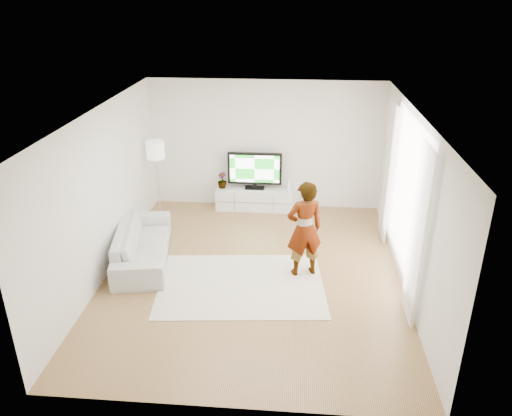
# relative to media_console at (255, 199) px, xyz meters

# --- Properties ---
(floor) EXTENTS (6.00, 6.00, 0.00)m
(floor) POSITION_rel_media_console_xyz_m (0.22, -2.76, -0.24)
(floor) COLOR #AC834E
(floor) RESTS_ON ground
(ceiling) EXTENTS (6.00, 6.00, 0.00)m
(ceiling) POSITION_rel_media_console_xyz_m (0.22, -2.76, 2.56)
(ceiling) COLOR white
(ceiling) RESTS_ON wall_back
(wall_left) EXTENTS (0.02, 6.00, 2.80)m
(wall_left) POSITION_rel_media_console_xyz_m (-2.28, -2.76, 1.16)
(wall_left) COLOR silver
(wall_left) RESTS_ON floor
(wall_right) EXTENTS (0.02, 6.00, 2.80)m
(wall_right) POSITION_rel_media_console_xyz_m (2.72, -2.76, 1.16)
(wall_right) COLOR silver
(wall_right) RESTS_ON floor
(wall_back) EXTENTS (5.00, 0.02, 2.80)m
(wall_back) POSITION_rel_media_console_xyz_m (0.22, 0.24, 1.16)
(wall_back) COLOR silver
(wall_back) RESTS_ON floor
(wall_front) EXTENTS (5.00, 0.02, 2.80)m
(wall_front) POSITION_rel_media_console_xyz_m (0.22, -5.76, 1.16)
(wall_front) COLOR silver
(wall_front) RESTS_ON floor
(window) EXTENTS (0.01, 2.60, 2.50)m
(window) POSITION_rel_media_console_xyz_m (2.70, -2.46, 1.21)
(window) COLOR white
(window) RESTS_ON wall_right
(curtain_near) EXTENTS (0.04, 0.70, 2.60)m
(curtain_near) POSITION_rel_media_console_xyz_m (2.62, -3.76, 1.11)
(curtain_near) COLOR white
(curtain_near) RESTS_ON floor
(curtain_far) EXTENTS (0.04, 0.70, 2.60)m
(curtain_far) POSITION_rel_media_console_xyz_m (2.62, -1.16, 1.11)
(curtain_far) COLOR white
(curtain_far) RESTS_ON floor
(media_console) EXTENTS (1.68, 0.48, 0.47)m
(media_console) POSITION_rel_media_console_xyz_m (0.00, 0.00, 0.00)
(media_console) COLOR silver
(media_console) RESTS_ON floor
(television) EXTENTS (1.17, 0.23, 0.82)m
(television) POSITION_rel_media_console_xyz_m (-0.00, 0.03, 0.68)
(television) COLOR black
(television) RESTS_ON media_console
(game_console) EXTENTS (0.08, 0.16, 0.22)m
(game_console) POSITION_rel_media_console_xyz_m (0.74, -0.00, 0.34)
(game_console) COLOR white
(game_console) RESTS_ON media_console
(potted_plant) EXTENTS (0.26, 0.26, 0.35)m
(potted_plant) POSITION_rel_media_console_xyz_m (-0.72, 0.00, 0.41)
(potted_plant) COLOR #3F7238
(potted_plant) RESTS_ON media_console
(rug) EXTENTS (2.88, 2.19, 0.01)m
(rug) POSITION_rel_media_console_xyz_m (0.05, -3.12, -0.23)
(rug) COLOR beige
(rug) RESTS_ON floor
(player) EXTENTS (0.71, 0.58, 1.68)m
(player) POSITION_rel_media_console_xyz_m (1.06, -2.67, 0.62)
(player) COLOR #334772
(player) RESTS_ON rug
(sofa) EXTENTS (1.27, 2.35, 0.65)m
(sofa) POSITION_rel_media_console_xyz_m (-1.80, -2.43, 0.09)
(sofa) COLOR beige
(sofa) RESTS_ON floor
(floor_lamp) EXTENTS (0.37, 0.37, 1.67)m
(floor_lamp) POSITION_rel_media_console_xyz_m (-1.98, -0.56, 1.17)
(floor_lamp) COLOR silver
(floor_lamp) RESTS_ON floor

